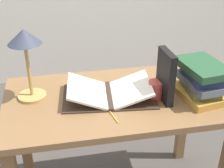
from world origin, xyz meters
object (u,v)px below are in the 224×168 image
(pencil, at_px, (112,115))
(open_book, at_px, (109,93))
(book_stack_tall, at_px, (201,80))
(reading_lamp, at_px, (25,47))
(book_standing_upright, at_px, (166,76))
(coffee_mug, at_px, (156,90))

(pencil, bearing_deg, open_book, 84.32)
(book_stack_tall, distance_m, reading_lamp, 0.93)
(open_book, bearing_deg, pencil, -89.69)
(book_standing_upright, xyz_separation_m, pencil, (-0.30, -0.10, -0.13))
(book_stack_tall, bearing_deg, coffee_mug, 171.84)
(coffee_mug, bearing_deg, open_book, 167.85)
(coffee_mug, bearing_deg, pencil, -154.58)
(book_stack_tall, height_order, coffee_mug, book_stack_tall)
(book_stack_tall, xyz_separation_m, reading_lamp, (-0.90, 0.17, 0.20))
(book_stack_tall, distance_m, pencil, 0.52)
(book_stack_tall, bearing_deg, reading_lamp, 169.49)
(book_standing_upright, distance_m, coffee_mug, 0.10)
(book_stack_tall, height_order, book_standing_upright, book_standing_upright)
(open_book, xyz_separation_m, book_standing_upright, (0.28, -0.08, 0.11))
(coffee_mug, xyz_separation_m, pencil, (-0.27, -0.13, -0.04))
(book_stack_tall, bearing_deg, book_standing_upright, 177.76)
(book_standing_upright, bearing_deg, coffee_mug, 142.21)
(reading_lamp, xyz_separation_m, pencil, (0.39, -0.26, -0.29))
(open_book, xyz_separation_m, reading_lamp, (-0.41, 0.08, 0.27))
(reading_lamp, relative_size, pencil, 2.67)
(reading_lamp, distance_m, coffee_mug, 0.72)
(book_standing_upright, bearing_deg, reading_lamp, 165.46)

